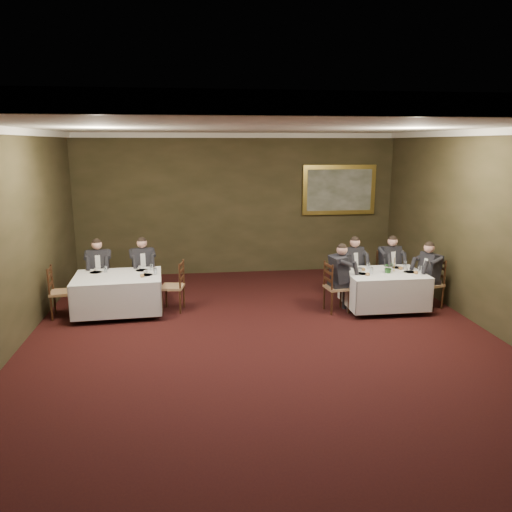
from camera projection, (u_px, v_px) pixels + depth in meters
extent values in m
plane|color=black|center=(267.00, 349.00, 8.07)|extent=(10.00, 10.00, 0.00)
cube|color=silver|center=(268.00, 126.00, 7.30)|extent=(8.00, 10.00, 0.10)
cube|color=#2E2B17|center=(237.00, 204.00, 12.52)|extent=(8.00, 0.10, 3.50)
cube|color=#2E2B17|center=(400.00, 412.00, 2.85)|extent=(8.00, 0.10, 3.50)
cube|color=#2E2B17|center=(508.00, 237.00, 8.19)|extent=(0.10, 10.00, 3.50)
cube|color=white|center=(237.00, 135.00, 12.10)|extent=(8.00, 0.10, 0.12)
cube|color=white|center=(417.00, 105.00, 2.52)|extent=(8.00, 0.10, 0.12)
cube|color=black|center=(384.00, 274.00, 9.85)|extent=(1.47, 1.10, 0.04)
cube|color=white|center=(385.00, 273.00, 9.84)|extent=(1.53, 1.16, 0.02)
cube|color=white|center=(384.00, 289.00, 9.92)|extent=(1.55, 1.18, 0.65)
cube|color=black|center=(118.00, 277.00, 9.60)|extent=(1.64, 1.27, 0.04)
cube|color=white|center=(118.00, 276.00, 9.59)|extent=(1.71, 1.33, 0.02)
cube|color=white|center=(119.00, 293.00, 9.66)|extent=(1.73, 1.36, 0.65)
cube|color=#96724C|center=(351.00, 276.00, 10.61)|extent=(0.53, 0.51, 0.05)
cube|color=black|center=(347.00, 263.00, 10.72)|extent=(0.38, 0.12, 0.54)
cube|color=black|center=(352.00, 259.00, 10.52)|extent=(0.48, 0.40, 0.55)
sphere|color=#E09E8C|center=(353.00, 242.00, 10.44)|extent=(0.25, 0.25, 0.21)
cube|color=#96724C|center=(388.00, 275.00, 10.71)|extent=(0.50, 0.48, 0.05)
cube|color=black|center=(385.00, 262.00, 10.83)|extent=(0.38, 0.09, 0.54)
cube|color=black|center=(390.00, 258.00, 10.63)|extent=(0.46, 0.37, 0.55)
sphere|color=#E09E8C|center=(391.00, 241.00, 10.54)|extent=(0.24, 0.24, 0.21)
cube|color=#96724C|center=(337.00, 288.00, 9.78)|extent=(0.48, 0.49, 0.05)
cube|color=black|center=(328.00, 276.00, 9.68)|extent=(0.08, 0.38, 0.54)
cube|color=black|center=(337.00, 269.00, 9.70)|extent=(0.36, 0.46, 0.55)
sphere|color=#E09E8C|center=(338.00, 250.00, 9.62)|extent=(0.24, 0.24, 0.21)
cube|color=#96724C|center=(430.00, 284.00, 10.02)|extent=(0.52, 0.53, 0.05)
cube|color=black|center=(438.00, 271.00, 10.04)|extent=(0.12, 0.38, 0.54)
cube|color=black|center=(431.00, 266.00, 9.94)|extent=(0.41, 0.48, 0.55)
sphere|color=#E09E8C|center=(432.00, 247.00, 9.86)|extent=(0.26, 0.26, 0.21)
cube|color=#96724C|center=(100.00, 279.00, 10.38)|extent=(0.48, 0.46, 0.05)
cube|color=black|center=(99.00, 266.00, 10.50)|extent=(0.38, 0.07, 0.54)
cube|color=black|center=(98.00, 262.00, 10.29)|extent=(0.45, 0.35, 0.55)
sphere|color=#E09E8C|center=(97.00, 244.00, 10.21)|extent=(0.23, 0.23, 0.21)
cube|color=#96724C|center=(143.00, 277.00, 10.54)|extent=(0.51, 0.49, 0.05)
cube|color=black|center=(142.00, 264.00, 10.66)|extent=(0.38, 0.10, 0.54)
cube|color=black|center=(142.00, 260.00, 10.45)|extent=(0.47, 0.38, 0.55)
sphere|color=#E09E8C|center=(141.00, 242.00, 10.37)|extent=(0.24, 0.24, 0.21)
cube|color=#96724C|center=(173.00, 287.00, 9.84)|extent=(0.49, 0.51, 0.05)
cube|color=black|center=(182.00, 275.00, 9.77)|extent=(0.10, 0.38, 0.54)
cube|color=#96724C|center=(62.00, 292.00, 9.47)|extent=(0.46, 0.48, 0.05)
cube|color=black|center=(50.00, 281.00, 9.37)|extent=(0.07, 0.38, 0.54)
imported|color=#2D5926|center=(388.00, 267.00, 9.77)|extent=(0.26, 0.24, 0.24)
cylinder|color=gold|center=(394.00, 270.00, 9.94)|extent=(0.06, 0.06, 0.02)
cylinder|color=gold|center=(394.00, 263.00, 9.91)|extent=(0.01, 0.01, 0.28)
cylinder|color=white|center=(395.00, 254.00, 9.86)|extent=(0.02, 0.02, 0.12)
cylinder|color=white|center=(359.00, 269.00, 10.10)|extent=(0.25, 0.25, 0.01)
cylinder|color=white|center=(357.00, 266.00, 10.24)|extent=(0.08, 0.08, 0.05)
cylinder|color=white|center=(367.00, 265.00, 10.11)|extent=(0.06, 0.06, 0.14)
cylinder|color=white|center=(96.00, 272.00, 9.84)|extent=(0.25, 0.25, 0.01)
cylinder|color=white|center=(97.00, 269.00, 9.98)|extent=(0.08, 0.08, 0.05)
cylinder|color=white|center=(104.00, 268.00, 9.85)|extent=(0.06, 0.06, 0.14)
cube|color=gold|center=(339.00, 190.00, 12.72)|extent=(1.89, 0.08, 1.26)
cube|color=#4A4F35|center=(339.00, 190.00, 12.67)|extent=(1.67, 0.01, 1.04)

